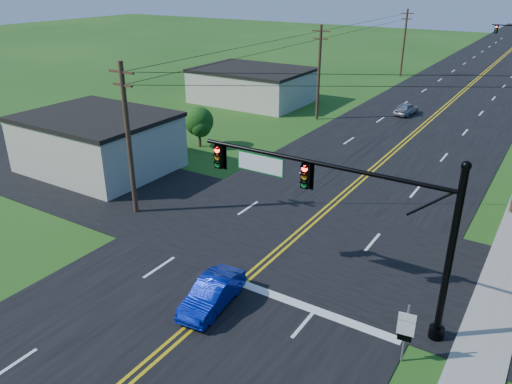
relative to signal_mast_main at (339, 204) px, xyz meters
The scene contains 13 objects.
ground 10.27m from the signal_mast_main, 118.47° to the right, with size 260.00×260.00×0.00m, color #1C4915.
road_main 42.49m from the signal_mast_main, 95.90° to the left, with size 16.00×220.00×0.04m, color black.
road_cross 7.56m from the signal_mast_main, 137.32° to the left, with size 70.00×10.00×0.04m, color black.
signal_mast_main is the anchor object (origin of this frame).
cream_bldg_near 22.33m from the signal_mast_main, 164.29° to the left, with size 10.20×8.20×4.10m.
cream_bldg_far 38.12m from the signal_mast_main, 127.88° to the left, with size 12.20×9.20×3.70m.
utility_pole_left_a 13.98m from the signal_mast_main, behind, with size 1.80×0.28×9.00m.
utility_pole_left_b 30.34m from the signal_mast_main, 117.14° to the left, with size 1.80×0.28×9.00m.
utility_pole_left_c 55.74m from the signal_mast_main, 104.37° to the left, with size 1.80×0.28×9.00m.
tree_left 23.22m from the signal_mast_main, 142.64° to the left, with size 2.40×2.40×3.37m.
blue_car 6.67m from the signal_mast_main, 144.11° to the right, with size 1.35×3.86×1.27m, color #061893.
distant_car 34.29m from the signal_mast_main, 101.55° to the left, with size 1.44×3.58×1.22m, color #AAAAAF.
route_sign 5.35m from the signal_mast_main, 28.60° to the right, with size 0.63×0.14×2.51m.
Camera 1 is at (11.20, -9.19, 13.25)m, focal length 35.00 mm.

